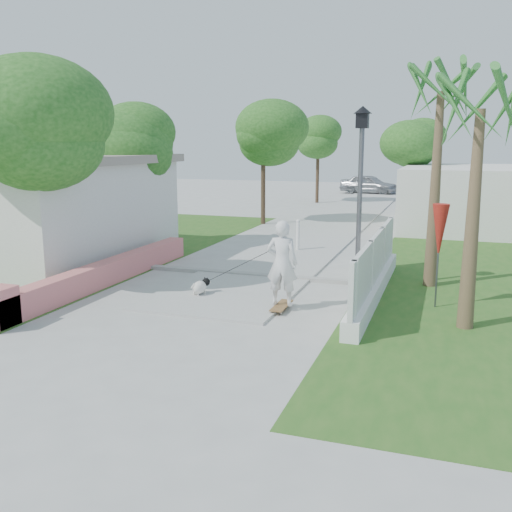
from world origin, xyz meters
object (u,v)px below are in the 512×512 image
at_px(skateboarder, 250,266).
at_px(parked_car, 369,184).
at_px(bollard, 298,234).
at_px(street_lamp, 360,192).
at_px(patio_umbrella, 440,232).
at_px(dog, 201,287).

distance_m(skateboarder, parked_car, 29.94).
bearing_deg(bollard, parked_car, 92.11).
relative_size(street_lamp, patio_umbrella, 1.93).
bearing_deg(patio_umbrella, parked_car, 100.73).
relative_size(patio_umbrella, skateboarder, 0.92).
height_order(street_lamp, skateboarder, street_lamp).
bearing_deg(bollard, dog, -96.38).
bearing_deg(dog, patio_umbrella, 29.53).
distance_m(skateboarder, dog, 1.51).
height_order(bollard, dog, bollard).
bearing_deg(street_lamp, skateboarder, -134.96).
bearing_deg(street_lamp, bollard, 120.96).
relative_size(bollard, parked_car, 0.27).
bearing_deg(parked_car, street_lamp, -160.76).
bearing_deg(patio_umbrella, street_lamp, 152.24).
distance_m(patio_umbrella, skateboarder, 4.19).
height_order(bollard, skateboarder, skateboarder).
relative_size(street_lamp, skateboarder, 1.77).
xyz_separation_m(dog, parked_car, (-0.15, 29.67, 0.46)).
distance_m(bollard, parked_car, 23.34).
bearing_deg(dog, skateboarder, 10.71).
bearing_deg(bollard, street_lamp, -59.04).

